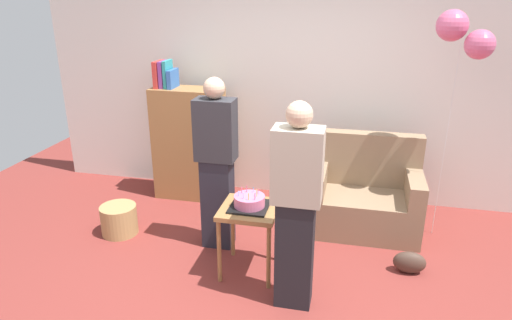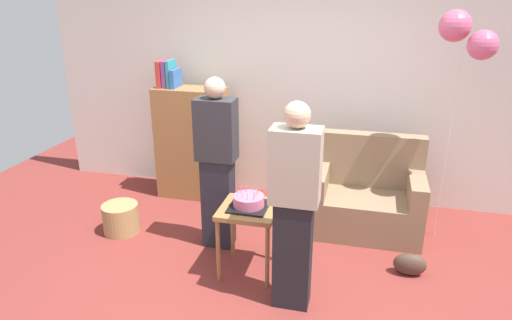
{
  "view_description": "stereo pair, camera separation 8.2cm",
  "coord_description": "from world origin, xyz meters",
  "views": [
    {
      "loc": [
        0.67,
        -3.06,
        2.34
      ],
      "look_at": [
        -0.14,
        0.53,
        0.95
      ],
      "focal_mm": 32.05,
      "sensor_mm": 36.0,
      "label": 1
    },
    {
      "loc": [
        0.75,
        -3.04,
        2.34
      ],
      "look_at": [
        -0.14,
        0.53,
        0.95
      ],
      "focal_mm": 32.05,
      "sensor_mm": 36.0,
      "label": 2
    }
  ],
  "objects": [
    {
      "name": "balloon_bunch",
      "position": [
        1.52,
        1.29,
        1.97
      ],
      "size": [
        0.49,
        0.36,
        2.17
      ],
      "color": "silver",
      "rests_on": "ground_plane"
    },
    {
      "name": "person_holding_cake",
      "position": [
        0.29,
        -0.06,
        0.83
      ],
      "size": [
        0.36,
        0.22,
        1.63
      ],
      "rotation": [
        0.0,
        0.0,
        2.73
      ],
      "color": "black",
      "rests_on": "ground_plane"
    },
    {
      "name": "bookshelf",
      "position": [
        -1.2,
        1.66,
        0.67
      ],
      "size": [
        0.8,
        0.36,
        1.6
      ],
      "color": "olive",
      "rests_on": "ground_plane"
    },
    {
      "name": "side_table",
      "position": [
        -0.14,
        0.28,
        0.52
      ],
      "size": [
        0.48,
        0.48,
        0.62
      ],
      "color": "olive",
      "rests_on": "ground_plane"
    },
    {
      "name": "wicker_basket",
      "position": [
        -1.58,
        0.63,
        0.15
      ],
      "size": [
        0.36,
        0.36,
        0.3
      ],
      "primitive_type": "cylinder",
      "color": "#A88451",
      "rests_on": "ground_plane"
    },
    {
      "name": "handbag",
      "position": [
        1.22,
        0.56,
        0.1
      ],
      "size": [
        0.28,
        0.14,
        0.2
      ],
      "primitive_type": "ellipsoid",
      "color": "#473328",
      "rests_on": "ground_plane"
    },
    {
      "name": "birthday_cake",
      "position": [
        -0.14,
        0.28,
        0.67
      ],
      "size": [
        0.32,
        0.32,
        0.17
      ],
      "color": "black",
      "rests_on": "side_table"
    },
    {
      "name": "wall_back",
      "position": [
        0.0,
        2.05,
        1.35
      ],
      "size": [
        6.0,
        0.1,
        2.7
      ],
      "primitive_type": "cube",
      "color": "silver",
      "rests_on": "ground_plane"
    },
    {
      "name": "person_blowing_candles",
      "position": [
        -0.54,
        0.65,
        0.83
      ],
      "size": [
        0.36,
        0.22,
        1.63
      ],
      "rotation": [
        0.0,
        0.0,
        -0.06
      ],
      "color": "#23232D",
      "rests_on": "ground_plane"
    },
    {
      "name": "couch",
      "position": [
        0.81,
        1.32,
        0.34
      ],
      "size": [
        1.1,
        0.7,
        0.96
      ],
      "color": "#8C7054",
      "rests_on": "ground_plane"
    },
    {
      "name": "ground_plane",
      "position": [
        0.0,
        0.0,
        0.0
      ],
      "size": [
        8.0,
        8.0,
        0.0
      ],
      "primitive_type": "plane",
      "color": "maroon"
    }
  ]
}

